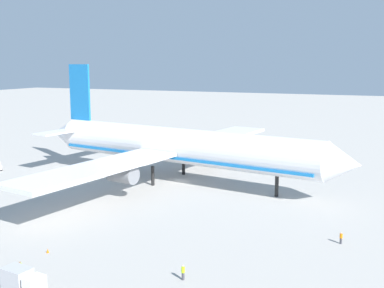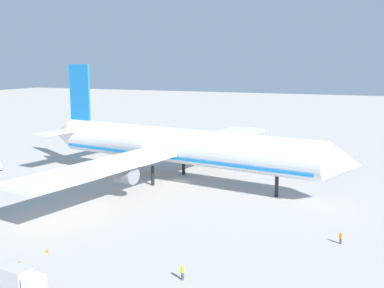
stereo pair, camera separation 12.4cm
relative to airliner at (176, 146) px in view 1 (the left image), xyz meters
name	(u,v)px [view 1 (the left image)]	position (x,y,z in m)	size (l,w,h in m)	color
ground_plane	(181,181)	(1.18, -0.26, -7.31)	(600.00, 600.00, 0.00)	#ADA8A0
airliner	(176,146)	(0.00, 0.00, 0.00)	(73.51, 77.51, 23.97)	white
service_truck_5	(23,283)	(7.02, -52.18, -5.60)	(5.03, 2.83, 3.18)	white
ground_worker_3	(20,268)	(2.72, -47.96, -6.48)	(0.57, 0.57, 1.65)	#3F3F47
ground_worker_4	(183,272)	(20.48, -41.64, -6.40)	(0.45, 0.45, 1.79)	#3F3F47
ground_worker_5	(341,238)	(35.59, -23.16, -6.49)	(0.57, 0.57, 1.63)	#3F3F47
traffic_cone_1	(113,145)	(-35.78, 31.74, -7.04)	(0.36, 0.36, 0.55)	orange
traffic_cone_2	(100,141)	(-42.84, 35.31, -7.04)	(0.36, 0.36, 0.55)	orange
traffic_cone_3	(48,251)	(1.20, -41.46, -7.04)	(0.36, 0.36, 0.55)	orange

